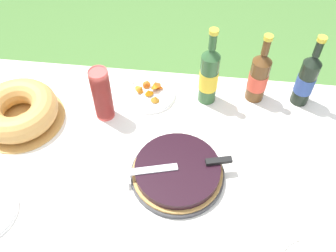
{
  "coord_description": "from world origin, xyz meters",
  "views": [
    {
      "loc": [
        0.26,
        -0.72,
        1.81
      ],
      "look_at": [
        0.16,
        0.14,
        0.76
      ],
      "focal_mm": 40.0,
      "sensor_mm": 36.0,
      "label": 1
    }
  ],
  "objects_px": {
    "juice_bottle_red": "(307,79)",
    "snack_plate_right": "(150,93)",
    "cup_stack": "(102,94)",
    "serving_knife": "(186,165)",
    "cider_bottle_amber": "(259,76)",
    "berry_tart": "(177,172)",
    "cider_bottle_green": "(209,75)",
    "bundt_cake": "(18,110)"
  },
  "relations": [
    {
      "from": "cup_stack",
      "to": "cider_bottle_green",
      "type": "bearing_deg",
      "value": 18.89
    },
    {
      "from": "serving_knife",
      "to": "cider_bottle_amber",
      "type": "distance_m",
      "value": 0.48
    },
    {
      "from": "bundt_cake",
      "to": "cider_bottle_amber",
      "type": "height_order",
      "value": "cider_bottle_amber"
    },
    {
      "from": "juice_bottle_red",
      "to": "snack_plate_right",
      "type": "relative_size",
      "value": 1.52
    },
    {
      "from": "cider_bottle_green",
      "to": "bundt_cake",
      "type": "bearing_deg",
      "value": -164.54
    },
    {
      "from": "berry_tart",
      "to": "cider_bottle_green",
      "type": "height_order",
      "value": "cider_bottle_green"
    },
    {
      "from": "cider_bottle_green",
      "to": "juice_bottle_red",
      "type": "bearing_deg",
      "value": 5.04
    },
    {
      "from": "serving_knife",
      "to": "juice_bottle_red",
      "type": "height_order",
      "value": "juice_bottle_red"
    },
    {
      "from": "cider_bottle_amber",
      "to": "snack_plate_right",
      "type": "xyz_separation_m",
      "value": [
        -0.42,
        -0.04,
        -0.1
      ]
    },
    {
      "from": "cider_bottle_amber",
      "to": "juice_bottle_red",
      "type": "bearing_deg",
      "value": -0.39
    },
    {
      "from": "cider_bottle_amber",
      "to": "snack_plate_right",
      "type": "distance_m",
      "value": 0.44
    },
    {
      "from": "serving_knife",
      "to": "cup_stack",
      "type": "distance_m",
      "value": 0.42
    },
    {
      "from": "cider_bottle_amber",
      "to": "bundt_cake",
      "type": "bearing_deg",
      "value": -165.68
    },
    {
      "from": "cider_bottle_green",
      "to": "cider_bottle_amber",
      "type": "relative_size",
      "value": 1.11
    },
    {
      "from": "juice_bottle_red",
      "to": "snack_plate_right",
      "type": "xyz_separation_m",
      "value": [
        -0.6,
        -0.04,
        -0.11
      ]
    },
    {
      "from": "juice_bottle_red",
      "to": "snack_plate_right",
      "type": "distance_m",
      "value": 0.61
    },
    {
      "from": "bundt_cake",
      "to": "snack_plate_right",
      "type": "bearing_deg",
      "value": 21.4
    },
    {
      "from": "bundt_cake",
      "to": "cup_stack",
      "type": "relative_size",
      "value": 1.46
    },
    {
      "from": "cup_stack",
      "to": "cider_bottle_amber",
      "type": "height_order",
      "value": "cider_bottle_amber"
    },
    {
      "from": "cup_stack",
      "to": "cider_bottle_green",
      "type": "height_order",
      "value": "cider_bottle_green"
    },
    {
      "from": "juice_bottle_red",
      "to": "berry_tart",
      "type": "bearing_deg",
      "value": -137.47
    },
    {
      "from": "berry_tart",
      "to": "cider_bottle_amber",
      "type": "height_order",
      "value": "cider_bottle_amber"
    },
    {
      "from": "cup_stack",
      "to": "snack_plate_right",
      "type": "relative_size",
      "value": 1.1
    },
    {
      "from": "serving_knife",
      "to": "cup_stack",
      "type": "relative_size",
      "value": 1.62
    },
    {
      "from": "cider_bottle_green",
      "to": "juice_bottle_red",
      "type": "distance_m",
      "value": 0.37
    },
    {
      "from": "berry_tart",
      "to": "juice_bottle_red",
      "type": "bearing_deg",
      "value": 42.53
    },
    {
      "from": "berry_tart",
      "to": "bundt_cake",
      "type": "bearing_deg",
      "value": 163.44
    },
    {
      "from": "cup_stack",
      "to": "snack_plate_right",
      "type": "xyz_separation_m",
      "value": [
        0.16,
        0.13,
        -0.1
      ]
    },
    {
      "from": "serving_knife",
      "to": "bundt_cake",
      "type": "distance_m",
      "value": 0.68
    },
    {
      "from": "bundt_cake",
      "to": "cider_bottle_amber",
      "type": "bearing_deg",
      "value": 14.32
    },
    {
      "from": "snack_plate_right",
      "to": "juice_bottle_red",
      "type": "bearing_deg",
      "value": 3.9
    },
    {
      "from": "cider_bottle_amber",
      "to": "snack_plate_right",
      "type": "bearing_deg",
      "value": -174.28
    },
    {
      "from": "cup_stack",
      "to": "cider_bottle_amber",
      "type": "distance_m",
      "value": 0.61
    },
    {
      "from": "juice_bottle_red",
      "to": "serving_knife",
      "type": "bearing_deg",
      "value": -136.16
    },
    {
      "from": "cider_bottle_amber",
      "to": "snack_plate_right",
      "type": "relative_size",
      "value": 1.47
    },
    {
      "from": "cider_bottle_green",
      "to": "cider_bottle_amber",
      "type": "xyz_separation_m",
      "value": [
        0.19,
        0.03,
        -0.02
      ]
    },
    {
      "from": "bundt_cake",
      "to": "cup_stack",
      "type": "bearing_deg",
      "value": 11.12
    },
    {
      "from": "serving_knife",
      "to": "cider_bottle_green",
      "type": "distance_m",
      "value": 0.39
    },
    {
      "from": "cup_stack",
      "to": "juice_bottle_red",
      "type": "relative_size",
      "value": 0.72
    },
    {
      "from": "serving_knife",
      "to": "snack_plate_right",
      "type": "relative_size",
      "value": 1.77
    },
    {
      "from": "berry_tart",
      "to": "serving_knife",
      "type": "height_order",
      "value": "serving_knife"
    },
    {
      "from": "cup_stack",
      "to": "snack_plate_right",
      "type": "distance_m",
      "value": 0.23
    }
  ]
}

